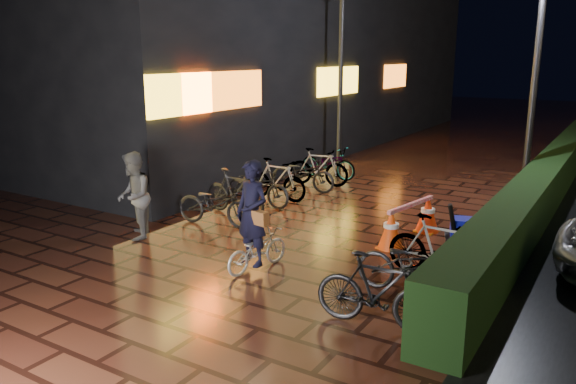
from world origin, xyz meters
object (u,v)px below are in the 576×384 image
Objects in this scene: bystander_person at (134,196)px; traffic_barrier at (410,221)px; cart_assembly at (462,230)px; cyclist at (254,230)px.

traffic_barrier is (4.50, 2.69, -0.48)m from bystander_person.
bystander_person is 5.26m from traffic_barrier.
cart_assembly is at bearing -29.91° from traffic_barrier.
cyclist reaches higher than bystander_person.
traffic_barrier is 1.65× the size of cart_assembly.
bystander_person is at bearing -160.14° from cart_assembly.
bystander_person is at bearing -149.09° from traffic_barrier.
cart_assembly is (5.64, 2.04, -0.28)m from bystander_person.
bystander_person is 6.00m from cart_assembly.
cart_assembly is (1.14, -0.66, 0.19)m from traffic_barrier.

